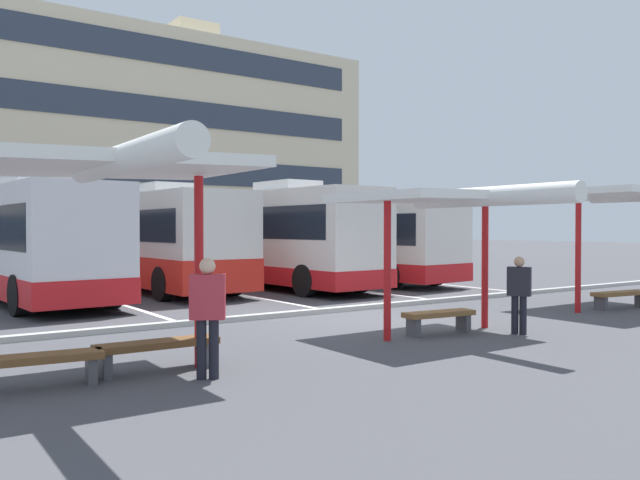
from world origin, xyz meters
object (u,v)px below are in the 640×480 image
object	(u,v)px
waiting_shelter_1	(449,201)
waiting_passenger_1	(519,290)
coach_bus_0	(24,242)
coach_bus_2	(266,238)
bench_0	(26,364)
waiting_passenger_0	(208,309)
coach_bus_1	(148,242)
waiting_shelter_2	(626,197)
bench_1	(158,348)
coach_bus_3	(346,240)
bench_3	(622,296)
waiting_shelter_0	(102,169)
bench_2	(439,317)

from	to	relation	value
waiting_shelter_1	waiting_passenger_1	distance (m)	2.28
coach_bus_0	coach_bus_2	world-z (taller)	coach_bus_2
bench_0	waiting_passenger_0	size ratio (longest dim) A/B	1.15
coach_bus_1	waiting_shelter_2	world-z (taller)	coach_bus_1
bench_1	waiting_passenger_1	world-z (taller)	waiting_passenger_1
coach_bus_3	waiting_shelter_2	xyz separation A→B (m)	(0.77, -11.05, 1.29)
waiting_shelter_1	bench_3	world-z (taller)	waiting_shelter_1
coach_bus_2	waiting_passenger_0	bearing A→B (deg)	-122.97
waiting_shelter_0	bench_3	bearing A→B (deg)	2.28
waiting_shelter_0	waiting_passenger_0	size ratio (longest dim) A/B	2.81
coach_bus_0	waiting_shelter_2	bearing A→B (deg)	-43.33
coach_bus_1	bench_0	world-z (taller)	coach_bus_1
coach_bus_2	bench_0	xyz separation A→B (m)	(-10.01, -11.26, -1.42)
coach_bus_2	bench_0	distance (m)	15.13
waiting_shelter_2	waiting_passenger_1	size ratio (longest dim) A/B	3.43
bench_3	waiting_shelter_1	bearing A→B (deg)	-176.67
coach_bus_3	waiting_shelter_0	bearing A→B (deg)	-137.96
bench_1	waiting_passenger_0	xyz separation A→B (m)	(0.40, -0.86, 0.64)
coach_bus_2	waiting_shelter_2	size ratio (longest dim) A/B	2.12
waiting_shelter_0	bench_0	distance (m)	2.72
coach_bus_1	bench_0	xyz separation A→B (m)	(-6.13, -12.74, -1.29)
coach_bus_3	bench_0	size ratio (longest dim) A/B	5.37
waiting_shelter_0	waiting_passenger_1	size ratio (longest dim) A/B	3.08
coach_bus_0	waiting_passenger_1	world-z (taller)	coach_bus_0
waiting_shelter_1	waiting_shelter_2	bearing A→B (deg)	2.45
waiting_shelter_0	bench_1	xyz separation A→B (m)	(0.90, 0.38, -2.56)
coach_bus_0	coach_bus_3	size ratio (longest dim) A/B	1.12
bench_2	bench_3	size ratio (longest dim) A/B	0.82
waiting_passenger_0	waiting_passenger_1	distance (m)	6.67
bench_1	waiting_shelter_1	bearing A→B (deg)	-2.34
coach_bus_0	bench_0	distance (m)	12.09
bench_0	waiting_passenger_1	bearing A→B (deg)	-5.35
coach_bus_1	coach_bus_3	size ratio (longest dim) A/B	1.08
bench_0	bench_1	bearing A→B (deg)	2.54
coach_bus_0	waiting_shelter_1	xyz separation A→B (m)	(5.62, -12.01, 0.97)
coach_bus_3	bench_0	bearing A→B (deg)	-140.64
bench_0	waiting_passenger_1	distance (m)	8.92
waiting_shelter_0	bench_0	xyz separation A→B (m)	(-0.90, 0.30, -2.55)
waiting_shelter_0	bench_3	xyz separation A→B (m)	(13.51, 0.54, -2.55)
bench_2	coach_bus_1	bearing A→B (deg)	96.66
coach_bus_0	bench_2	size ratio (longest dim) A/B	7.38
coach_bus_1	bench_3	xyz separation A→B (m)	(8.28, -12.50, -1.29)
coach_bus_2	waiting_passenger_0	distance (m)	14.37
waiting_shelter_0	bench_2	size ratio (longest dim) A/B	2.99
coach_bus_2	waiting_shelter_2	xyz separation A→B (m)	(4.40, -11.12, 1.16)
waiting_shelter_2	waiting_passenger_1	bearing A→B (deg)	-170.12
bench_2	bench_3	distance (m)	6.81
bench_2	waiting_passenger_1	world-z (taller)	waiting_passenger_1
coach_bus_0	waiting_passenger_0	size ratio (longest dim) A/B	6.93
coach_bus_1	waiting_shelter_1	distance (m)	13.02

